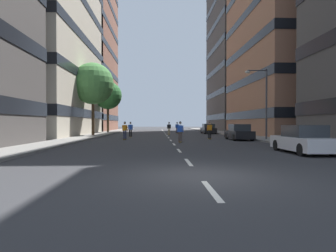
# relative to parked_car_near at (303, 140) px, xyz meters

# --- Properties ---
(ground_plane) EXTENTS (176.30, 176.30, 0.00)m
(ground_plane) POSITION_rel_parked_car_near_xyz_m (-6.59, 23.06, -0.70)
(ground_plane) COLOR #333335
(sidewalk_left) EXTENTS (2.87, 80.80, 0.14)m
(sidewalk_left) POSITION_rel_parked_car_near_xyz_m (-15.81, 26.73, -0.63)
(sidewalk_left) COLOR gray
(sidewalk_left) RESTS_ON ground_plane
(sidewalk_right) EXTENTS (2.87, 80.80, 0.14)m
(sidewalk_right) POSITION_rel_parked_car_near_xyz_m (2.63, 26.73, -0.63)
(sidewalk_right) COLOR gray
(sidewalk_right) RESTS_ON ground_plane
(lane_markings) EXTENTS (0.16, 67.20, 0.01)m
(lane_markings) POSITION_rel_parked_car_near_xyz_m (-6.59, 24.18, -0.70)
(lane_markings) COLOR silver
(lane_markings) RESTS_ON ground_plane
(building_left_mid) EXTENTS (17.77, 23.38, 33.65)m
(building_left_mid) POSITION_rel_parked_car_near_xyz_m (-26.07, 23.59, 16.21)
(building_left_mid) COLOR #BCB29E
(building_left_mid) RESTS_ON ground_plane
(building_left_far) EXTENTS (17.77, 20.80, 36.29)m
(building_left_far) POSITION_rel_parked_car_near_xyz_m (-26.07, 44.14, 17.53)
(building_left_far) COLOR brown
(building_left_far) RESTS_ON ground_plane
(building_right_mid) EXTENTS (17.77, 20.29, 36.12)m
(building_right_mid) POSITION_rel_parked_car_near_xyz_m (12.89, 23.59, 17.45)
(building_right_mid) COLOR #9E6B51
(building_right_mid) RESTS_ON ground_plane
(building_right_far) EXTENTS (17.77, 18.85, 37.85)m
(building_right_far) POSITION_rel_parked_car_near_xyz_m (12.89, 44.14, 18.31)
(building_right_far) COLOR #4C4744
(building_right_far) RESTS_ON ground_plane
(parked_car_near) EXTENTS (1.82, 4.40, 1.52)m
(parked_car_near) POSITION_rel_parked_car_near_xyz_m (0.00, 0.00, 0.00)
(parked_car_near) COLOR silver
(parked_car_near) RESTS_ON ground_plane
(parked_car_mid) EXTENTS (1.82, 4.40, 1.52)m
(parked_car_mid) POSITION_rel_parked_car_near_xyz_m (0.00, 12.09, 0.00)
(parked_car_mid) COLOR black
(parked_car_mid) RESTS_ON ground_plane
(parked_car_far) EXTENTS (1.82, 4.40, 1.52)m
(parked_car_far) POSITION_rel_parked_car_near_xyz_m (0.00, 28.44, 0.00)
(parked_car_far) COLOR black
(parked_car_far) RESTS_ON ground_plane
(street_tree_near) EXTENTS (5.13, 5.13, 8.94)m
(street_tree_near) POSITION_rel_parked_car_near_xyz_m (-15.81, 20.71, 5.80)
(street_tree_near) COLOR #4C3823
(street_tree_near) RESTS_ON sidewalk_left
(street_tree_mid) EXTENTS (4.47, 4.47, 8.19)m
(street_tree_mid) POSITION_rel_parked_car_near_xyz_m (-15.81, 31.59, 5.37)
(street_tree_mid) COLOR #4C3823
(street_tree_mid) RESTS_ON sidewalk_left
(streetlamp_right) EXTENTS (2.13, 0.30, 6.50)m
(streetlamp_right) POSITION_rel_parked_car_near_xyz_m (1.98, 11.23, 3.44)
(streetlamp_right) COLOR #3F3F44
(streetlamp_right) RESTS_ON sidewalk_right
(skater_0) EXTENTS (0.55, 0.92, 1.78)m
(skater_0) POSITION_rel_parked_car_near_xyz_m (-6.21, 24.34, 0.32)
(skater_0) COLOR brown
(skater_0) RESTS_ON ground_plane
(skater_1) EXTENTS (0.56, 0.92, 1.78)m
(skater_1) POSITION_rel_parked_car_near_xyz_m (-5.93, 8.80, 0.29)
(skater_1) COLOR brown
(skater_1) RESTS_ON ground_plane
(skater_2) EXTENTS (0.56, 0.92, 1.78)m
(skater_2) POSITION_rel_parked_car_near_xyz_m (-4.75, 29.10, 0.29)
(skater_2) COLOR brown
(skater_2) RESTS_ON ground_plane
(skater_3) EXTENTS (0.55, 0.91, 1.78)m
(skater_3) POSITION_rel_parked_car_near_xyz_m (-2.56, 13.54, 0.29)
(skater_3) COLOR brown
(skater_3) RESTS_ON ground_plane
(skater_4) EXTENTS (0.56, 0.92, 1.78)m
(skater_4) POSITION_rel_parked_car_near_xyz_m (-11.02, 12.82, 0.29)
(skater_4) COLOR brown
(skater_4) RESTS_ON ground_plane
(skater_5) EXTENTS (0.55, 0.92, 1.78)m
(skater_5) POSITION_rel_parked_car_near_xyz_m (-10.88, 17.38, 0.29)
(skater_5) COLOR brown
(skater_5) RESTS_ON ground_plane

